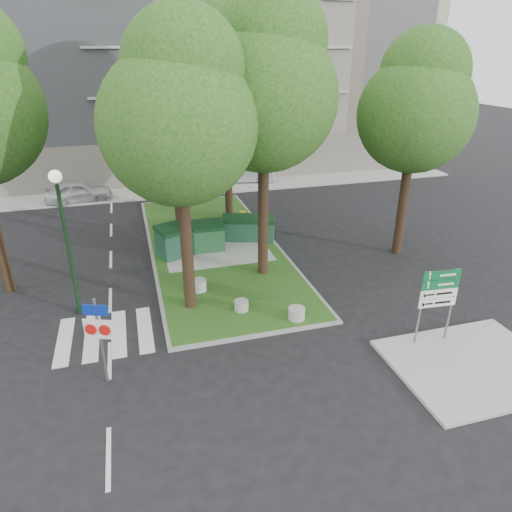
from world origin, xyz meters
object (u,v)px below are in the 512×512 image
object	(u,v)px
tree_median_near_left	(180,110)
bollard_right	(297,313)
tree_median_near_right	(266,82)
litter_bin	(243,217)
dumpster_b	(208,236)
dumpster_d	(261,228)
dumpster_c	(235,228)
directional_sign	(438,295)
dumpster_a	(175,241)
car_silver	(242,172)
traffic_sign_pole	(99,330)
tree_street_right	(418,103)
bollard_left	(199,285)
street_lamp	(65,227)
car_white	(79,192)
bollard_mid	(241,305)
tree_median_mid	(173,101)
tree_median_far	(227,66)

from	to	relation	value
tree_median_near_left	bollard_right	xyz separation A→B (m)	(3.50, -2.06, -6.98)
tree_median_near_right	litter_bin	xyz separation A→B (m)	(0.63, 6.28, -7.54)
dumpster_b	dumpster_d	world-z (taller)	dumpster_b
dumpster_c	directional_sign	world-z (taller)	directional_sign
dumpster_a	car_silver	xyz separation A→B (m)	(6.33, 12.14, -0.07)
tree_median_near_right	traffic_sign_pole	distance (m)	10.65
tree_street_right	bollard_right	xyz separation A→B (m)	(-7.00, -4.56, -6.64)
tree_median_near_right	bollard_left	size ratio (longest dim) A/B	18.30
street_lamp	directional_sign	bearing A→B (deg)	-24.85
car_white	street_lamp	bearing A→B (deg)	177.77
dumpster_a	bollard_right	distance (m)	7.74
bollard_mid	street_lamp	size ratio (longest dim) A/B	0.10
bollard_left	litter_bin	size ratio (longest dim) A/B	0.95
tree_median_near_left	car_white	world-z (taller)	tree_median_near_left
tree_median_mid	directional_sign	world-z (taller)	tree_median_mid
dumpster_d	street_lamp	bearing A→B (deg)	-129.91
tree_median_near_right	dumpster_d	world-z (taller)	tree_median_near_right
tree_median_near_left	tree_median_mid	xyz separation A→B (m)	(0.50, 6.50, -0.34)
tree_street_right	dumpster_b	distance (m)	11.17
tree_median_near_left	traffic_sign_pole	distance (m)	7.28
car_silver	dumpster_b	bearing A→B (deg)	165.98
dumpster_b	bollard_right	distance (m)	7.41
street_lamp	dumpster_a	bearing A→B (deg)	44.09
street_lamp	bollard_right	bearing A→B (deg)	-20.40
bollard_right	car_silver	distance (m)	19.21
dumpster_c	traffic_sign_pole	size ratio (longest dim) A/B	0.56
dumpster_b	bollard_mid	size ratio (longest dim) A/B	2.94
traffic_sign_pole	dumpster_a	bearing A→B (deg)	91.41
tree_median_near_left	car_white	distance (m)	17.33
car_white	traffic_sign_pole	bearing A→B (deg)	-179.88
tree_median_near_left	directional_sign	distance (m)	10.25
dumpster_a	bollard_left	bearing A→B (deg)	-105.55
litter_bin	directional_sign	size ratio (longest dim) A/B	0.25
dumpster_b	street_lamp	xyz separation A→B (m)	(-5.74, -4.28, 2.63)
bollard_mid	traffic_sign_pole	bearing A→B (deg)	-150.96
bollard_left	bollard_mid	size ratio (longest dim) A/B	1.17
tree_median_near_right	directional_sign	distance (m)	9.78
dumpster_a	street_lamp	world-z (taller)	street_lamp
bollard_left	car_white	xyz separation A→B (m)	(-5.48, 14.13, 0.36)
tree_median_near_right	bollard_left	world-z (taller)	tree_median_near_right
bollard_mid	tree_street_right	bearing A→B (deg)	21.22
tree_median_far	bollard_mid	size ratio (longest dim) A/B	22.24
tree_median_mid	dumpster_a	distance (m)	6.37
tree_street_right	dumpster_b	world-z (taller)	tree_street_right
tree_median_mid	tree_median_far	size ratio (longest dim) A/B	0.84
bollard_left	bollard_right	bearing A→B (deg)	-45.61
bollard_right	tree_median_near_right	bearing A→B (deg)	89.96
directional_sign	tree_median_far	bearing A→B (deg)	109.16
traffic_sign_pole	tree_median_mid	bearing A→B (deg)	91.82
bollard_right	tree_median_far	bearing A→B (deg)	88.99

